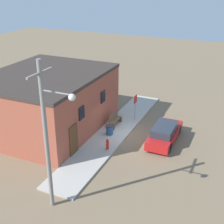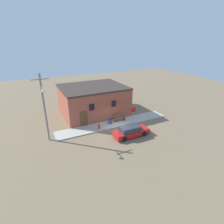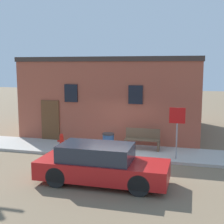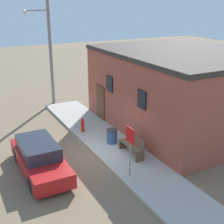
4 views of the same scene
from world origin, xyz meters
TOP-DOWN VIEW (x-y plane):
  - ground_plane at (0.00, 0.00)m, footprint 80.00×80.00m
  - sidewalk at (0.00, 1.17)m, footprint 16.22×2.35m
  - brick_building at (-1.14, 6.28)m, footprint 9.63×7.99m
  - fire_hydrant at (-2.58, 0.51)m, footprint 0.39×0.19m
  - stop_sign at (2.63, 0.44)m, footprint 0.65×0.06m
  - bench at (1.01, 1.55)m, footprint 1.61×0.44m
  - trash_bin at (-0.55, 1.28)m, footprint 0.56×0.56m
  - utility_pole at (-8.79, 0.69)m, footprint 1.80×1.83m
  - parked_car at (0.29, -2.70)m, footprint 4.45×1.62m

SIDE VIEW (x-z plane):
  - ground_plane at x=0.00m, z-range 0.00..0.00m
  - sidewalk at x=0.00m, z-range 0.00..0.12m
  - trash_bin at x=-0.55m, z-range 0.13..0.86m
  - fire_hydrant at x=-2.58m, z-range 0.12..0.89m
  - bench at x=1.01m, z-range 0.11..1.09m
  - parked_car at x=0.29m, z-range -0.02..1.33m
  - stop_sign at x=2.63m, z-range 0.55..2.71m
  - brick_building at x=-1.14m, z-range 0.00..4.44m
  - utility_pole at x=-8.79m, z-range 0.38..8.22m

